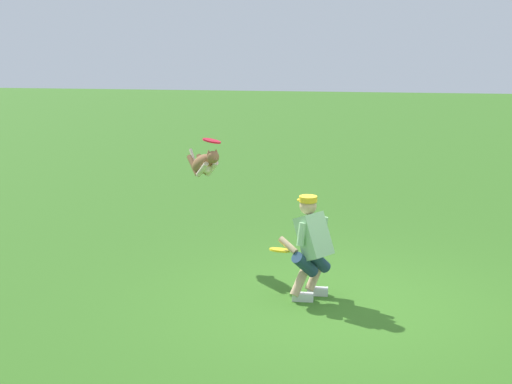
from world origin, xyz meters
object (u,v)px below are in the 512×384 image
(frisbee_flying, at_px, (212,141))
(frisbee_held, at_px, (280,250))
(person, at_px, (311,244))
(dog, at_px, (204,164))

(frisbee_flying, distance_m, frisbee_held, 2.00)
(person, xyz_separation_m, dog, (1.62, -1.35, 0.71))
(dog, relative_size, frisbee_held, 3.24)
(frisbee_flying, bearing_deg, frisbee_held, 131.73)
(dog, height_order, frisbee_held, dog)
(dog, xyz_separation_m, frisbee_flying, (-0.15, 0.14, 0.36))
(person, bearing_deg, frisbee_held, 38.35)
(person, xyz_separation_m, frisbee_flying, (1.47, -1.21, 1.07))
(person, relative_size, frisbee_held, 4.92)
(person, height_order, dog, dog)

